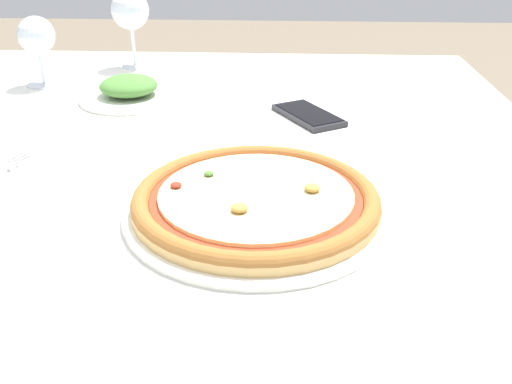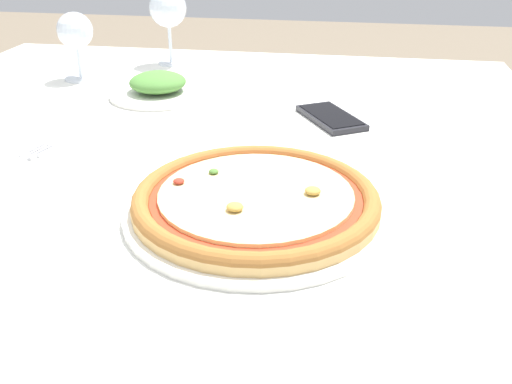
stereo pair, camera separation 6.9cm
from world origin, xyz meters
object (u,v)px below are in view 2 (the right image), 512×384
(fork, at_px, (15,164))
(wine_glass_far_right, at_px, (168,10))
(dining_table, at_px, (188,175))
(pizza_plate, at_px, (256,201))
(wine_glass_far_left, at_px, (75,33))
(side_plate, at_px, (158,87))
(cell_phone, at_px, (331,117))

(fork, relative_size, wine_glass_far_right, 0.99)
(wine_glass_far_right, bearing_deg, dining_table, -70.16)
(pizza_plate, xyz_separation_m, wine_glass_far_left, (-0.48, 0.54, 0.08))
(pizza_plate, distance_m, wine_glass_far_left, 0.72)
(wine_glass_far_left, bearing_deg, pizza_plate, -48.35)
(dining_table, bearing_deg, pizza_plate, -57.18)
(wine_glass_far_left, height_order, side_plate, wine_glass_far_left)
(fork, distance_m, cell_phone, 0.52)
(dining_table, xyz_separation_m, wine_glass_far_right, (-0.16, 0.45, 0.20))
(wine_glass_far_left, distance_m, side_plate, 0.24)
(side_plate, bearing_deg, cell_phone, -13.93)
(dining_table, relative_size, wine_glass_far_right, 7.32)
(dining_table, bearing_deg, cell_phone, 25.34)
(pizza_plate, relative_size, fork, 1.93)
(fork, distance_m, side_plate, 0.37)
(fork, bearing_deg, wine_glass_far_right, 85.17)
(fork, relative_size, side_plate, 0.88)
(dining_table, distance_m, fork, 0.28)
(wine_glass_far_left, height_order, wine_glass_far_right, wine_glass_far_right)
(dining_table, height_order, pizza_plate, pizza_plate)
(fork, bearing_deg, pizza_plate, -12.98)
(side_plate, bearing_deg, fork, -106.08)
(fork, xyz_separation_m, cell_phone, (0.45, 0.27, 0.00))
(dining_table, relative_size, pizza_plate, 3.85)
(fork, distance_m, wine_glass_far_right, 0.62)
(wine_glass_far_right, height_order, side_plate, wine_glass_far_right)
(pizza_plate, bearing_deg, side_plate, 121.38)
(fork, bearing_deg, dining_table, 36.91)
(wine_glass_far_right, xyz_separation_m, side_plate, (0.05, -0.25, -0.11))
(dining_table, bearing_deg, side_plate, 119.51)
(side_plate, bearing_deg, dining_table, -60.49)
(wine_glass_far_right, bearing_deg, wine_glass_far_left, -133.92)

